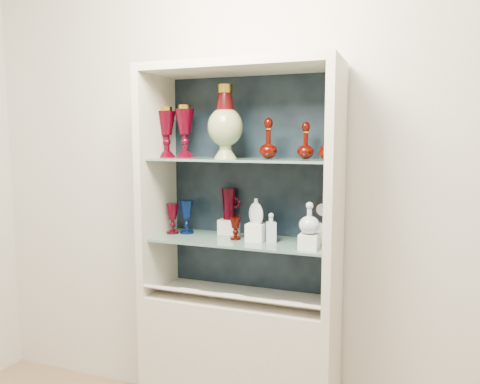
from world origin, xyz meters
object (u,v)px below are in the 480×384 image
at_px(ruby_decanter_a, 268,136).
at_px(clear_square_bottle, 271,227).
at_px(flat_flask, 256,211).
at_px(ruby_goblet_tall, 172,218).
at_px(ruby_goblet_small, 235,228).
at_px(pedestal_lamp_right, 185,131).
at_px(ruby_pitcher, 229,204).
at_px(lidded_bowl, 327,150).
at_px(cobalt_goblet, 187,217).
at_px(cameo_medallion, 323,211).
at_px(pedestal_lamp_left, 167,132).
at_px(enamel_urn, 225,122).
at_px(clear_round_decanter, 309,219).
at_px(ruby_decanter_b, 306,139).

relative_size(ruby_decanter_a, clear_square_bottle, 1.53).
bearing_deg(flat_flask, ruby_goblet_tall, -157.28).
relative_size(ruby_goblet_tall, ruby_goblet_small, 1.43).
distance_m(pedestal_lamp_right, ruby_goblet_small, 0.58).
bearing_deg(ruby_goblet_tall, ruby_pitcher, 19.88).
relative_size(ruby_decanter_a, ruby_pitcher, 1.33).
distance_m(lidded_bowl, clear_square_bottle, 0.48).
bearing_deg(cobalt_goblet, clear_square_bottle, -5.10).
xyz_separation_m(cobalt_goblet, cameo_medallion, (0.74, 0.04, 0.07)).
bearing_deg(clear_square_bottle, pedestal_lamp_left, 178.21).
height_order(lidded_bowl, cameo_medallion, lidded_bowl).
height_order(pedestal_lamp_right, cameo_medallion, pedestal_lamp_right).
height_order(ruby_decanter_a, cameo_medallion, ruby_decanter_a).
relative_size(enamel_urn, cameo_medallion, 3.08).
height_order(enamel_urn, flat_flask, enamel_urn).
bearing_deg(cobalt_goblet, pedestal_lamp_left, -165.81).
bearing_deg(ruby_goblet_tall, enamel_urn, -5.49).
bearing_deg(clear_round_decanter, cobalt_goblet, 170.18).
distance_m(enamel_urn, ruby_decanter_a, 0.23).
bearing_deg(lidded_bowl, ruby_decanter_b, 146.16).
bearing_deg(ruby_decanter_a, pedestal_lamp_left, 179.34).
xyz_separation_m(pedestal_lamp_left, ruby_goblet_tall, (0.03, -0.01, -0.47)).
distance_m(clear_square_bottle, flat_flask, 0.11).
height_order(lidded_bowl, ruby_goblet_tall, lidded_bowl).
xyz_separation_m(pedestal_lamp_left, enamel_urn, (0.36, -0.04, 0.05)).
distance_m(ruby_decanter_a, ruby_goblet_tall, 0.71).
relative_size(ruby_goblet_tall, clear_round_decanter, 1.14).
bearing_deg(cobalt_goblet, enamel_urn, -13.93).
xyz_separation_m(lidded_bowl, flat_flask, (-0.36, 0.03, -0.31)).
height_order(ruby_decanter_b, ruby_goblet_tall, ruby_decanter_b).
bearing_deg(lidded_bowl, clear_round_decanter, -148.13).
xyz_separation_m(pedestal_lamp_right, ruby_decanter_b, (0.65, 0.02, -0.04)).
bearing_deg(pedestal_lamp_right, ruby_decanter_a, -1.11).
bearing_deg(enamel_urn, cobalt_goblet, 166.07).
distance_m(ruby_goblet_tall, cameo_medallion, 0.82).
xyz_separation_m(ruby_goblet_tall, clear_round_decanter, (0.78, -0.09, 0.06)).
xyz_separation_m(cobalt_goblet, clear_square_bottle, (0.50, -0.04, -0.02)).
relative_size(pedestal_lamp_left, ruby_decanter_a, 1.18).
relative_size(lidded_bowl, clear_square_bottle, 0.61).
bearing_deg(pedestal_lamp_right, ruby_goblet_small, -5.75).
xyz_separation_m(pedestal_lamp_left, lidded_bowl, (0.88, -0.05, -0.09)).
bearing_deg(ruby_decanter_a, ruby_decanter_b, 10.13).
xyz_separation_m(cobalt_goblet, clear_round_decanter, (0.71, -0.12, 0.05)).
bearing_deg(pedestal_lamp_right, lidded_bowl, -4.22).
height_order(ruby_goblet_small, flat_flask, flat_flask).
relative_size(ruby_decanter_a, lidded_bowl, 2.53).
bearing_deg(ruby_goblet_tall, pedestal_lamp_left, 168.01).
bearing_deg(enamel_urn, ruby_pitcher, 104.32).
height_order(pedestal_lamp_right, lidded_bowl, pedestal_lamp_right).
height_order(pedestal_lamp_left, lidded_bowl, pedestal_lamp_left).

